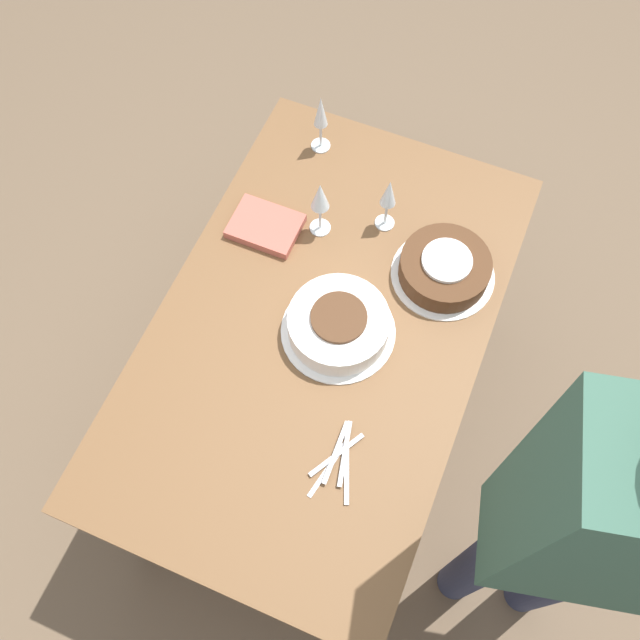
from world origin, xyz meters
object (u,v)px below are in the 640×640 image
at_px(cake_front_chocolate, 445,268).
at_px(wine_glass_near, 389,195).
at_px(wine_glass_far, 320,198).
at_px(wine_glass_extra, 321,115).
at_px(cake_center_white, 338,325).
at_px(person_cutting, 602,534).

height_order(cake_front_chocolate, wine_glass_near, wine_glass_near).
height_order(wine_glass_near, wine_glass_far, wine_glass_far).
xyz_separation_m(wine_glass_far, wine_glass_extra, (0.28, 0.11, -0.01)).
relative_size(cake_center_white, wine_glass_far, 1.50).
xyz_separation_m(wine_glass_near, person_cutting, (-0.73, -0.69, 0.18)).
xyz_separation_m(wine_glass_far, person_cutting, (-0.64, -0.86, 0.17)).
bearing_deg(person_cutting, wine_glass_near, -58.96).
xyz_separation_m(cake_front_chocolate, wine_glass_extra, (0.29, 0.49, 0.10)).
height_order(cake_center_white, person_cutting, person_cutting).
relative_size(wine_glass_far, wine_glass_extra, 0.99).
relative_size(cake_front_chocolate, person_cutting, 0.17).
relative_size(cake_front_chocolate, wine_glass_near, 1.47).
height_order(cake_center_white, cake_front_chocolate, cake_center_white).
xyz_separation_m(cake_center_white, cake_front_chocolate, (0.28, -0.21, -0.00)).
distance_m(wine_glass_near, wine_glass_far, 0.19).
height_order(wine_glass_near, person_cutting, person_cutting).
bearing_deg(person_cutting, cake_front_chocolate, -65.01).
bearing_deg(wine_glass_extra, cake_front_chocolate, -120.70).
xyz_separation_m(wine_glass_near, wine_glass_extra, (0.19, 0.28, 0.00)).
bearing_deg(wine_glass_far, person_cutting, -126.46).
distance_m(wine_glass_far, person_cutting, 1.09).
relative_size(cake_front_chocolate, wine_glass_extra, 1.40).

